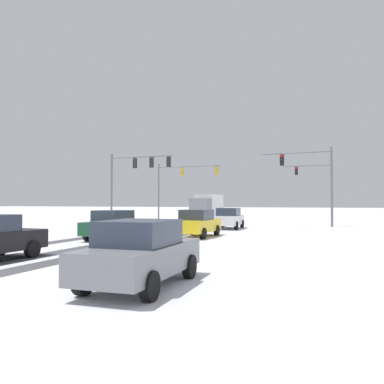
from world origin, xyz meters
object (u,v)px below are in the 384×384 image
object	(u,v)px
traffic_signal_far_left	(180,179)
traffic_signal_near_left	(135,172)
car_yellow_cab_second	(197,223)
car_grey_fifth	(141,253)
traffic_signal_far_right	(318,181)
traffic_signal_near_right	(312,173)
box_truck_delivery	(207,206)
car_white_lead	(229,218)
car_dark_green_third	(114,225)

from	to	relation	value
traffic_signal_far_left	traffic_signal_near_left	distance (m)	9.99
traffic_signal_near_left	car_yellow_cab_second	xyz separation A→B (m)	(8.98, -8.71, -3.97)
traffic_signal_near_left	car_grey_fifth	world-z (taller)	traffic_signal_near_left
traffic_signal_far_left	car_grey_fifth	bearing A→B (deg)	-69.42
traffic_signal_far_left	traffic_signal_far_right	world-z (taller)	same
traffic_signal_far_right	car_yellow_cab_second	size ratio (longest dim) A/B	1.58
traffic_signal_near_right	traffic_signal_far_right	world-z (taller)	same
traffic_signal_far_right	box_truck_delivery	world-z (taller)	traffic_signal_far_right
traffic_signal_far_left	car_white_lead	size ratio (longest dim) A/B	1.79
traffic_signal_near_right	car_white_lead	xyz separation A→B (m)	(-6.02, -3.20, -3.58)
car_dark_green_third	car_white_lead	bearing A→B (deg)	70.82
traffic_signal_far_right	traffic_signal_near_left	world-z (taller)	same
traffic_signal_far_right	car_white_lead	size ratio (longest dim) A/B	1.55
traffic_signal_far_left	car_grey_fifth	distance (m)	34.17
traffic_signal_near_left	car_yellow_cab_second	bearing A→B (deg)	-44.13
traffic_signal_near_left	traffic_signal_near_right	bearing A→B (deg)	7.51
car_white_lead	box_truck_delivery	xyz separation A→B (m)	(-6.98, 16.07, 0.82)
car_white_lead	box_truck_delivery	distance (m)	17.54
traffic_signal_far_right	car_dark_green_third	bearing A→B (deg)	-110.80
car_yellow_cab_second	car_grey_fifth	xyz separation A→B (m)	(3.19, -13.08, 0.00)
box_truck_delivery	traffic_signal_near_right	bearing A→B (deg)	-44.70
car_yellow_cab_second	traffic_signal_near_left	bearing A→B (deg)	135.87
traffic_signal_near_right	box_truck_delivery	size ratio (longest dim) A/B	0.87
traffic_signal_near_left	car_yellow_cab_second	distance (m)	13.13
car_white_lead	car_grey_fifth	size ratio (longest dim) A/B	1.01
box_truck_delivery	traffic_signal_far_left	bearing A→B (deg)	-109.67
traffic_signal_near_left	car_dark_green_third	size ratio (longest dim) A/B	1.55
box_truck_delivery	car_dark_green_third	bearing A→B (deg)	-83.00
traffic_signal_far_left	car_white_lead	world-z (taller)	traffic_signal_far_left
traffic_signal_far_right	car_yellow_cab_second	bearing A→B (deg)	-104.97
traffic_signal_far_right	car_grey_fifth	distance (m)	35.95
traffic_signal_near_right	car_yellow_cab_second	size ratio (longest dim) A/B	1.58
traffic_signal_far_left	traffic_signal_far_right	bearing A→B (deg)	14.71
traffic_signal_near_right	car_grey_fifth	distance (m)	24.19
car_dark_green_third	car_yellow_cab_second	bearing A→B (deg)	40.15
traffic_signal_far_left	box_truck_delivery	size ratio (longest dim) A/B	1.00
traffic_signal_near_right	traffic_signal_far_left	bearing A→B (deg)	151.44
car_dark_green_third	box_truck_delivery	size ratio (longest dim) A/B	0.56
traffic_signal_near_right	car_dark_green_third	world-z (taller)	traffic_signal_near_right
traffic_signal_near_left	car_white_lead	distance (m)	9.86
car_dark_green_third	car_grey_fifth	world-z (taller)	same
traffic_signal_near_left	traffic_signal_far_left	bearing A→B (deg)	88.67
traffic_signal_far_right	box_truck_delivery	bearing A→B (deg)	175.77
car_yellow_cab_second	car_grey_fifth	distance (m)	13.46
car_grey_fifth	traffic_signal_near_right	bearing A→B (deg)	83.29
traffic_signal_far_left	car_yellow_cab_second	world-z (taller)	traffic_signal_far_left
traffic_signal_far_right	box_truck_delivery	size ratio (longest dim) A/B	0.87
traffic_signal_far_left	traffic_signal_near_right	distance (m)	16.77
traffic_signal_far_right	car_dark_green_third	world-z (taller)	traffic_signal_far_right
traffic_signal_far_right	car_yellow_cab_second	xyz separation A→B (m)	(-6.04, -22.58, -3.57)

